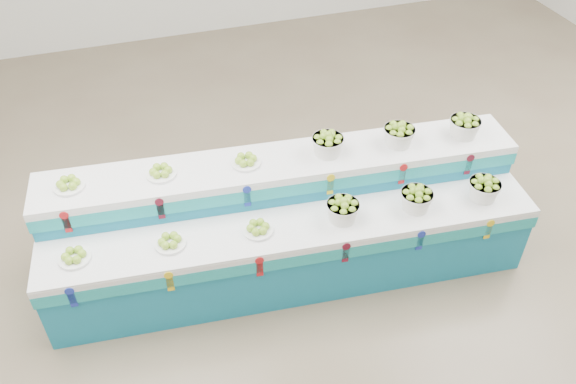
% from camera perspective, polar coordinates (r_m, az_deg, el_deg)
% --- Properties ---
extents(ground, '(10.00, 10.00, 0.00)m').
position_cam_1_polar(ground, '(5.79, 8.39, -4.68)').
color(ground, brown).
rests_on(ground, ground).
extents(display_stand, '(4.22, 1.45, 1.02)m').
position_cam_1_polar(display_stand, '(5.16, 0.00, -3.04)').
color(display_stand, teal).
rests_on(display_stand, ground).
extents(plate_lower_left, '(0.27, 0.27, 0.09)m').
position_cam_1_polar(plate_lower_left, '(4.82, -19.90, -5.75)').
color(plate_lower_left, white).
rests_on(plate_lower_left, display_stand).
extents(plate_lower_mid, '(0.27, 0.27, 0.09)m').
position_cam_1_polar(plate_lower_mid, '(4.74, -11.30, -4.63)').
color(plate_lower_mid, white).
rests_on(plate_lower_mid, display_stand).
extents(plate_lower_right, '(0.27, 0.27, 0.09)m').
position_cam_1_polar(plate_lower_right, '(4.76, -2.91, -3.42)').
color(plate_lower_right, white).
rests_on(plate_lower_right, display_stand).
extents(basket_lower_left, '(0.30, 0.30, 0.20)m').
position_cam_1_polar(basket_lower_left, '(4.85, 5.29, -1.70)').
color(basket_lower_left, silver).
rests_on(basket_lower_left, display_stand).
extents(basket_lower_mid, '(0.30, 0.30, 0.20)m').
position_cam_1_polar(basket_lower_mid, '(5.05, 12.24, -0.62)').
color(basket_lower_mid, silver).
rests_on(basket_lower_mid, display_stand).
extents(basket_lower_right, '(0.30, 0.30, 0.20)m').
position_cam_1_polar(basket_lower_right, '(5.30, 18.34, 0.34)').
color(basket_lower_right, silver).
rests_on(basket_lower_right, display_stand).
extents(plate_upper_left, '(0.27, 0.27, 0.09)m').
position_cam_1_polar(plate_upper_left, '(5.01, -20.37, 0.79)').
color(plate_upper_left, white).
rests_on(plate_upper_left, display_stand).
extents(plate_upper_mid, '(0.27, 0.27, 0.09)m').
position_cam_1_polar(plate_upper_mid, '(4.93, -12.14, 1.98)').
color(plate_upper_mid, white).
rests_on(plate_upper_mid, display_stand).
extents(plate_upper_right, '(0.27, 0.27, 0.09)m').
position_cam_1_polar(plate_upper_right, '(4.95, -4.08, 3.11)').
color(plate_upper_right, white).
rests_on(plate_upper_right, display_stand).
extents(basket_upper_left, '(0.30, 0.30, 0.20)m').
position_cam_1_polar(basket_upper_left, '(5.04, 3.84, 4.65)').
color(basket_upper_left, silver).
rests_on(basket_upper_left, display_stand).
extents(basket_upper_mid, '(0.30, 0.30, 0.20)m').
position_cam_1_polar(basket_upper_mid, '(5.23, 10.63, 5.47)').
color(basket_upper_mid, silver).
rests_on(basket_upper_mid, display_stand).
extents(basket_upper_right, '(0.30, 0.30, 0.20)m').
position_cam_1_polar(basket_upper_right, '(5.48, 16.63, 6.12)').
color(basket_upper_right, silver).
rests_on(basket_upper_right, display_stand).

